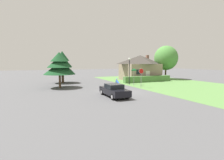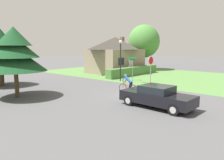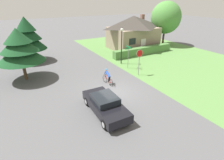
{
  "view_description": "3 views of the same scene",
  "coord_description": "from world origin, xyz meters",
  "px_view_note": "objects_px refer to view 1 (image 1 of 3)",
  "views": [
    {
      "loc": [
        -9.76,
        -18.84,
        3.63
      ],
      "look_at": [
        -0.87,
        0.98,
        1.43
      ],
      "focal_mm": 28.0,
      "sensor_mm": 36.0,
      "label": 1
    },
    {
      "loc": [
        -13.52,
        -8.77,
        3.63
      ],
      "look_at": [
        -1.43,
        1.97,
        1.19
      ],
      "focal_mm": 35.0,
      "sensor_mm": 36.0,
      "label": 2
    },
    {
      "loc": [
        -6.8,
        -11.55,
        7.46
      ],
      "look_at": [
        -0.35,
        -0.18,
        1.35
      ],
      "focal_mm": 28.0,
      "sensor_mm": 36.0,
      "label": 3
    }
  ],
  "objects_px": {
    "cyclist": "(118,84)",
    "conifer_tall_far": "(62,64)",
    "deciduous_tree_right": "(166,58)",
    "street_name_sign": "(134,74)",
    "cottage_house": "(140,67)",
    "conifer_tall_near": "(59,65)",
    "stop_sign": "(141,74)",
    "sedan_left_lane": "(114,90)",
    "street_lamp": "(129,66)"
  },
  "relations": [
    {
      "from": "cottage_house",
      "to": "street_lamp",
      "type": "distance_m",
      "value": 8.1
    },
    {
      "from": "stop_sign",
      "to": "street_lamp",
      "type": "relative_size",
      "value": 0.62
    },
    {
      "from": "cyclist",
      "to": "stop_sign",
      "type": "distance_m",
      "value": 4.09
    },
    {
      "from": "cottage_house",
      "to": "street_lamp",
      "type": "relative_size",
      "value": 1.75
    },
    {
      "from": "conifer_tall_far",
      "to": "sedan_left_lane",
      "type": "bearing_deg",
      "value": -78.28
    },
    {
      "from": "street_lamp",
      "to": "street_name_sign",
      "type": "xyz_separation_m",
      "value": [
        -0.19,
        -1.76,
        -1.21
      ]
    },
    {
      "from": "cyclist",
      "to": "street_lamp",
      "type": "bearing_deg",
      "value": -51.21
    },
    {
      "from": "sedan_left_lane",
      "to": "street_lamp",
      "type": "distance_m",
      "value": 10.83
    },
    {
      "from": "stop_sign",
      "to": "conifer_tall_far",
      "type": "bearing_deg",
      "value": -46.16
    },
    {
      "from": "street_lamp",
      "to": "conifer_tall_far",
      "type": "bearing_deg",
      "value": 145.58
    },
    {
      "from": "sedan_left_lane",
      "to": "cyclist",
      "type": "distance_m",
      "value": 4.65
    },
    {
      "from": "deciduous_tree_right",
      "to": "street_name_sign",
      "type": "bearing_deg",
      "value": -151.17
    },
    {
      "from": "sedan_left_lane",
      "to": "deciduous_tree_right",
      "type": "distance_m",
      "value": 22.9
    },
    {
      "from": "cottage_house",
      "to": "cyclist",
      "type": "xyz_separation_m",
      "value": [
        -9.98,
        -9.93,
        -1.91
      ]
    },
    {
      "from": "street_lamp",
      "to": "cottage_house",
      "type": "bearing_deg",
      "value": 44.49
    },
    {
      "from": "cyclist",
      "to": "conifer_tall_far",
      "type": "height_order",
      "value": "conifer_tall_far"
    },
    {
      "from": "sedan_left_lane",
      "to": "stop_sign",
      "type": "bearing_deg",
      "value": -54.24
    },
    {
      "from": "street_name_sign",
      "to": "sedan_left_lane",
      "type": "bearing_deg",
      "value": -134.43
    },
    {
      "from": "sedan_left_lane",
      "to": "cyclist",
      "type": "relative_size",
      "value": 2.72
    },
    {
      "from": "street_name_sign",
      "to": "cottage_house",
      "type": "bearing_deg",
      "value": 51.23
    },
    {
      "from": "deciduous_tree_right",
      "to": "conifer_tall_far",
      "type": "bearing_deg",
      "value": 175.24
    },
    {
      "from": "stop_sign",
      "to": "deciduous_tree_right",
      "type": "relative_size",
      "value": 0.39
    },
    {
      "from": "cottage_house",
      "to": "conifer_tall_far",
      "type": "xyz_separation_m",
      "value": [
        -15.44,
        0.95,
        0.68
      ]
    },
    {
      "from": "stop_sign",
      "to": "conifer_tall_far",
      "type": "height_order",
      "value": "conifer_tall_far"
    },
    {
      "from": "street_lamp",
      "to": "sedan_left_lane",
      "type": "bearing_deg",
      "value": -128.5
    },
    {
      "from": "sedan_left_lane",
      "to": "street_lamp",
      "type": "height_order",
      "value": "street_lamp"
    },
    {
      "from": "cottage_house",
      "to": "conifer_tall_near",
      "type": "relative_size",
      "value": 1.53
    },
    {
      "from": "cyclist",
      "to": "conifer_tall_far",
      "type": "xyz_separation_m",
      "value": [
        -5.45,
        10.89,
        2.59
      ]
    },
    {
      "from": "stop_sign",
      "to": "conifer_tall_far",
      "type": "relative_size",
      "value": 0.5
    },
    {
      "from": "sedan_left_lane",
      "to": "deciduous_tree_right",
      "type": "bearing_deg",
      "value": -53.33
    },
    {
      "from": "cottage_house",
      "to": "cyclist",
      "type": "bearing_deg",
      "value": -135.23
    },
    {
      "from": "stop_sign",
      "to": "street_lamp",
      "type": "distance_m",
      "value": 4.11
    },
    {
      "from": "cottage_house",
      "to": "sedan_left_lane",
      "type": "xyz_separation_m",
      "value": [
        -12.35,
        -13.94,
        -1.96
      ]
    },
    {
      "from": "cottage_house",
      "to": "sedan_left_lane",
      "type": "bearing_deg",
      "value": -131.62
    },
    {
      "from": "stop_sign",
      "to": "deciduous_tree_right",
      "type": "xyz_separation_m",
      "value": [
        12.12,
        8.8,
        2.58
      ]
    },
    {
      "from": "cottage_house",
      "to": "street_lamp",
      "type": "bearing_deg",
      "value": -135.59
    },
    {
      "from": "deciduous_tree_right",
      "to": "cyclist",
      "type": "bearing_deg",
      "value": -150.37
    },
    {
      "from": "stop_sign",
      "to": "sedan_left_lane",
      "type": "bearing_deg",
      "value": 37.02
    },
    {
      "from": "conifer_tall_far",
      "to": "deciduous_tree_right",
      "type": "relative_size",
      "value": 0.78
    },
    {
      "from": "cottage_house",
      "to": "conifer_tall_near",
      "type": "bearing_deg",
      "value": -163.87
    },
    {
      "from": "sedan_left_lane",
      "to": "conifer_tall_near",
      "type": "relative_size",
      "value": 0.89
    },
    {
      "from": "cottage_house",
      "to": "deciduous_tree_right",
      "type": "xyz_separation_m",
      "value": [
        6.02,
        -0.83,
        1.94
      ]
    },
    {
      "from": "conifer_tall_far",
      "to": "stop_sign",
      "type": "bearing_deg",
      "value": -48.57
    },
    {
      "from": "conifer_tall_far",
      "to": "deciduous_tree_right",
      "type": "xyz_separation_m",
      "value": [
        21.46,
        -1.79,
        1.25
      ]
    },
    {
      "from": "conifer_tall_near",
      "to": "conifer_tall_far",
      "type": "bearing_deg",
      "value": 77.74
    },
    {
      "from": "conifer_tall_near",
      "to": "deciduous_tree_right",
      "type": "distance_m",
      "value": 23.11
    },
    {
      "from": "deciduous_tree_right",
      "to": "conifer_tall_near",
      "type": "bearing_deg",
      "value": -169.95
    },
    {
      "from": "street_lamp",
      "to": "deciduous_tree_right",
      "type": "distance_m",
      "value": 12.83
    },
    {
      "from": "cyclist",
      "to": "deciduous_tree_right",
      "type": "xyz_separation_m",
      "value": [
        16.0,
        9.1,
        3.84
      ]
    },
    {
      "from": "cyclist",
      "to": "street_name_sign",
      "type": "distance_m",
      "value": 4.87
    }
  ]
}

